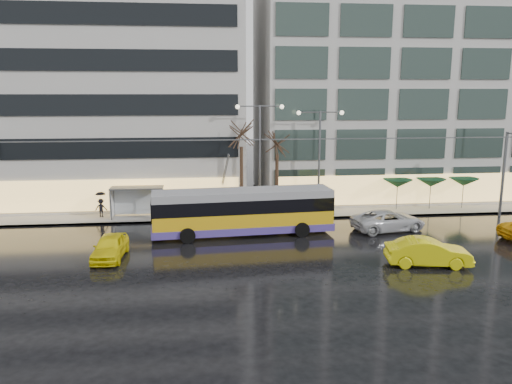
{
  "coord_description": "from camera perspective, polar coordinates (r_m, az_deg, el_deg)",
  "views": [
    {
      "loc": [
        -2.66,
        -29.72,
        10.12
      ],
      "look_at": [
        1.07,
        5.0,
        3.15
      ],
      "focal_mm": 35.0,
      "sensor_mm": 36.0,
      "label": 1
    }
  ],
  "objects": [
    {
      "name": "pedestrian_b",
      "position": [
        40.4,
        -11.0,
        -2.06
      ],
      "size": [
        0.79,
        0.62,
        1.58
      ],
      "color": "black",
      "rests_on": "sidewalk"
    },
    {
      "name": "catenary",
      "position": [
        38.29,
        -0.57,
        2.47
      ],
      "size": [
        42.24,
        5.12,
        7.0
      ],
      "color": "#595B60",
      "rests_on": "ground"
    },
    {
      "name": "sedan_silver",
      "position": [
        38.49,
        14.88,
        -3.16
      ],
      "size": [
        5.92,
        3.52,
        1.54
      ],
      "primitive_type": "imported",
      "rotation": [
        0.0,
        0.0,
        1.75
      ],
      "color": "silver",
      "rests_on": "ground"
    },
    {
      "name": "building_right",
      "position": [
        53.38,
        18.34,
        13.45
      ],
      "size": [
        32.0,
        14.0,
        25.0
      ],
      "primitive_type": "cube",
      "color": "#B5B2AD",
      "rests_on": "sidewalk"
    },
    {
      "name": "street_lamp_near",
      "position": [
        41.0,
        0.43,
        5.51
      ],
      "size": [
        3.96,
        0.36,
        9.03
      ],
      "color": "#595B60",
      "rests_on": "sidewalk"
    },
    {
      "name": "trolleybus",
      "position": [
        35.87,
        -1.51,
        -2.43
      ],
      "size": [
        13.07,
        5.31,
        5.98
      ],
      "color": "gold",
      "rests_on": "ground"
    },
    {
      "name": "bus_shelter",
      "position": [
        41.62,
        -13.91,
        -0.35
      ],
      "size": [
        4.2,
        1.6,
        2.51
      ],
      "color": "#595B60",
      "rests_on": "sidewalk"
    },
    {
      "name": "taxi_a",
      "position": [
        32.35,
        -16.34,
        -6.03
      ],
      "size": [
        1.98,
        4.46,
        1.49
      ],
      "primitive_type": "imported",
      "rotation": [
        0.0,
        0.0,
        -0.05
      ],
      "color": "yellow",
      "rests_on": "ground"
    },
    {
      "name": "pedestrian_a",
      "position": [
        40.81,
        -11.33,
        -0.93
      ],
      "size": [
        1.15,
        1.16,
        2.19
      ],
      "color": "black",
      "rests_on": "sidewalk"
    },
    {
      "name": "parasol_c",
      "position": [
        47.23,
        22.65,
        1.06
      ],
      "size": [
        2.5,
        2.5,
        2.65
      ],
      "color": "#595B60",
      "rests_on": "sidewalk"
    },
    {
      "name": "taxi_b",
      "position": [
        31.51,
        19.07,
        -6.53
      ],
      "size": [
        5.15,
        2.53,
        1.62
      ],
      "primitive_type": "imported",
      "rotation": [
        0.0,
        0.0,
        1.4
      ],
      "color": "yellow",
      "rests_on": "ground"
    },
    {
      "name": "tree_b",
      "position": [
        41.55,
        2.44,
        6.14
      ],
      "size": [
        3.2,
        3.2,
        7.7
      ],
      "color": "black",
      "rests_on": "sidewalk"
    },
    {
      "name": "ground",
      "position": [
        31.51,
        -0.97,
        -7.45
      ],
      "size": [
        140.0,
        140.0,
        0.0
      ],
      "primitive_type": "plane",
      "color": "black",
      "rests_on": "ground"
    },
    {
      "name": "parasol_a",
      "position": [
        44.66,
        15.88,
        0.96
      ],
      "size": [
        2.5,
        2.5,
        2.65
      ],
      "color": "#595B60",
      "rests_on": "sidewalk"
    },
    {
      "name": "sidewalk",
      "position": [
        45.1,
        -0.04,
        -1.58
      ],
      "size": [
        80.0,
        10.0,
        0.15
      ],
      "primitive_type": "cube",
      "color": "gray",
      "rests_on": "ground"
    },
    {
      "name": "parasol_b",
      "position": [
        45.87,
        19.36,
        1.01
      ],
      "size": [
        2.5,
        2.5,
        2.65
      ],
      "color": "#595B60",
      "rests_on": "sidewalk"
    },
    {
      "name": "tree_a",
      "position": [
        40.96,
        -1.7,
        7.04
      ],
      "size": [
        3.2,
        3.2,
        8.4
      ],
      "color": "black",
      "rests_on": "sidewalk"
    },
    {
      "name": "building_left",
      "position": [
        50.53,
        -21.91,
        11.66
      ],
      "size": [
        34.0,
        14.0,
        22.0
      ],
      "primitive_type": "cube",
      "color": "#B5B2AD",
      "rests_on": "sidewalk"
    },
    {
      "name": "street_lamp_far",
      "position": [
        41.89,
        7.27,
        5.16
      ],
      "size": [
        3.96,
        0.36,
        8.53
      ],
      "color": "#595B60",
      "rests_on": "sidewalk"
    },
    {
      "name": "pedestrian_c",
      "position": [
        42.46,
        -17.31,
        -1.26
      ],
      "size": [
        1.02,
        0.88,
        2.11
      ],
      "color": "black",
      "rests_on": "sidewalk"
    },
    {
      "name": "kerb",
      "position": [
        40.32,
        0.7,
        -3.14
      ],
      "size": [
        80.0,
        0.1,
        0.15
      ],
      "primitive_type": "cube",
      "color": "slate",
      "rests_on": "ground"
    }
  ]
}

